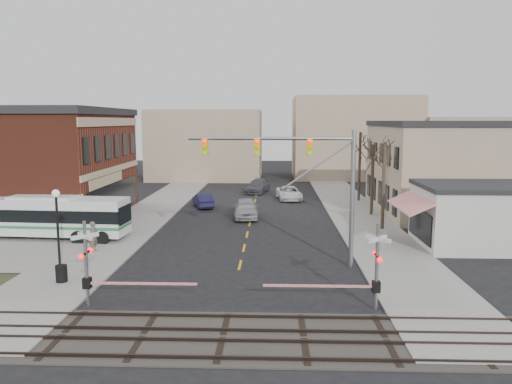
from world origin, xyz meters
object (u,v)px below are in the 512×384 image
transit_bus (46,216)px  traffic_signal_mast (306,170)px  car_b (203,201)px  rr_crossing_east (367,268)px  street_lamp (57,213)px  car_a (246,208)px  pedestrian_far (101,229)px  trash_bin (61,273)px  rr_crossing_west (95,265)px  car_d (257,186)px  car_c (289,193)px  pedestrian_near (94,237)px

transit_bus → traffic_signal_mast: (18.24, -6.06, 4.00)m
transit_bus → car_b: bearing=55.6°
rr_crossing_east → street_lamp: bearing=161.6°
street_lamp → car_b: street_lamp is taller
car_a → pedestrian_far: size_ratio=3.38×
car_a → trash_bin: bearing=-119.2°
rr_crossing_west → pedestrian_far: (-4.18, 12.55, -1.10)m
trash_bin → traffic_signal_mast: bearing=16.0°
rr_crossing_west → car_d: rr_crossing_west is taller
pedestrian_far → transit_bus: bearing=149.1°
car_c → pedestrian_far: pedestrian_far is taller
pedestrian_far → car_d: bearing=39.6°
street_lamp → car_a: street_lamp is taller
car_c → rr_crossing_west: bearing=-114.2°
rr_crossing_west → street_lamp: size_ratio=1.23×
traffic_signal_mast → pedestrian_far: bearing=157.8°
transit_bus → car_d: bearing=59.1°
rr_crossing_west → rr_crossing_east: same height
car_b → pedestrian_near: pedestrian_near is taller
car_b → pedestrian_near: 17.95m
rr_crossing_east → pedestrian_far: rr_crossing_east is taller
street_lamp → car_b: 21.87m
car_b → car_c: 10.08m
traffic_signal_mast → car_c: traffic_signal_mast is taller
car_c → pedestrian_near: 26.15m
transit_bus → rr_crossing_west: bearing=-57.3°
rr_crossing_east → car_a: rr_crossing_east is taller
car_d → pedestrian_near: (-9.63, -27.75, 0.35)m
rr_crossing_west → trash_bin: 4.46m
car_a → street_lamp: bearing=-125.6°
car_a → pedestrian_near: pedestrian_near is taller
transit_bus → street_lamp: bearing=-60.8°
street_lamp → pedestrian_far: (-0.09, 7.11, -2.49)m
pedestrian_far → trash_bin: bearing=-110.0°
trash_bin → rr_crossing_west: bearing=-45.7°
rr_crossing_east → rr_crossing_west: bearing=179.8°
car_d → car_c: bearing=-42.2°
rr_crossing_east → car_a: size_ratio=1.11×
rr_crossing_east → car_b: 28.83m
transit_bus → street_lamp: size_ratio=2.62×
car_a → car_b: 6.89m
trash_bin → pedestrian_near: pedestrian_near is taller
car_b → car_a: bearing=111.6°
street_lamp → car_c: size_ratio=0.89×
car_a → car_b: bearing=127.1°
transit_bus → car_d: (14.42, 24.09, -0.96)m
car_b → pedestrian_far: 14.94m
transit_bus → car_c: bearing=46.3°
street_lamp → car_b: (5.26, 21.06, -2.68)m
car_d → transit_bus: bearing=-107.8°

